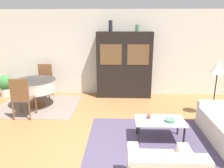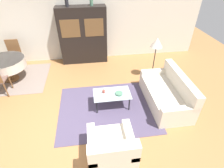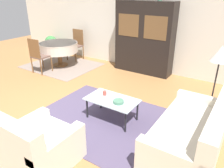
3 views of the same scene
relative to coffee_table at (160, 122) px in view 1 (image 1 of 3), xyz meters
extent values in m
plane|color=#9E6B3D|center=(-1.19, -0.61, -0.39)|extent=(14.00, 14.00, 0.00)
cube|color=beige|center=(-1.19, 3.02, 0.96)|extent=(10.00, 0.06, 2.70)
cube|color=#4C425B|center=(-0.14, -0.09, -0.39)|extent=(2.59, 2.11, 0.01)
cube|color=gray|center=(-3.13, 1.76, -0.39)|extent=(2.21, 1.84, 0.01)
cube|color=beige|center=(1.47, 0.77, 0.12)|extent=(0.93, 0.16, 0.12)
cube|color=beige|center=(-0.60, -1.50, 0.12)|extent=(0.16, 0.91, 0.12)
cube|color=beige|center=(0.14, -1.50, 0.12)|extent=(0.16, 0.91, 0.12)
cylinder|color=black|center=(-0.43, -0.23, -0.18)|extent=(0.04, 0.04, 0.41)
cylinder|color=black|center=(0.43, -0.23, -0.18)|extent=(0.04, 0.04, 0.41)
cylinder|color=black|center=(-0.43, 0.23, -0.18)|extent=(0.04, 0.04, 0.41)
cylinder|color=black|center=(0.43, 0.23, -0.18)|extent=(0.04, 0.04, 0.41)
cube|color=silver|center=(0.00, 0.00, 0.03)|extent=(0.98, 0.57, 0.02)
cube|color=black|center=(-0.68, 2.74, 0.63)|extent=(1.70, 0.47, 2.04)
cube|color=brown|center=(-1.08, 2.50, 0.99)|extent=(0.64, 0.01, 0.61)
cube|color=brown|center=(-0.27, 2.50, 0.99)|extent=(0.64, 0.01, 0.61)
cylinder|color=brown|center=(-3.18, 1.75, -0.37)|extent=(0.48, 0.48, 0.03)
cylinder|color=brown|center=(-3.18, 1.75, -0.16)|extent=(0.14, 0.14, 0.45)
cylinder|color=beige|center=(-3.18, 1.75, 0.22)|extent=(1.20, 1.20, 0.30)
cylinder|color=beige|center=(-3.18, 1.75, 0.35)|extent=(1.21, 1.21, 0.03)
cylinder|color=brown|center=(-3.39, 1.21, -0.15)|extent=(0.04, 0.04, 0.46)
cylinder|color=brown|center=(-2.98, 1.21, -0.15)|extent=(0.04, 0.04, 0.46)
cylinder|color=brown|center=(-3.39, 0.81, -0.15)|extent=(0.04, 0.04, 0.46)
cylinder|color=brown|center=(-2.98, 0.81, -0.15)|extent=(0.04, 0.04, 0.46)
cube|color=brown|center=(-3.18, 1.01, 0.10)|extent=(0.44, 0.44, 0.04)
cube|color=brown|center=(-3.18, 0.81, 0.38)|extent=(0.44, 0.04, 0.53)
cylinder|color=brown|center=(-2.98, 2.29, -0.15)|extent=(0.04, 0.04, 0.46)
cylinder|color=brown|center=(-3.39, 2.29, -0.15)|extent=(0.04, 0.04, 0.46)
cylinder|color=brown|center=(-2.98, 2.69, -0.15)|extent=(0.04, 0.04, 0.46)
cylinder|color=brown|center=(-3.39, 2.69, -0.15)|extent=(0.04, 0.04, 0.46)
cube|color=brown|center=(-3.18, 2.49, 0.10)|extent=(0.44, 0.44, 0.04)
cube|color=brown|center=(-3.18, 2.69, 0.38)|extent=(0.44, 0.04, 0.53)
cylinder|color=black|center=(1.55, 1.22, -0.38)|extent=(0.28, 0.28, 0.02)
cylinder|color=black|center=(1.55, 1.22, 0.19)|extent=(0.03, 0.03, 1.12)
cone|color=silver|center=(1.55, 1.22, 0.88)|extent=(0.36, 0.36, 0.29)
cylinder|color=#9E4238|center=(-0.22, 0.07, 0.09)|extent=(0.07, 0.07, 0.09)
cylinder|color=#4C7A60|center=(0.18, -0.06, 0.07)|extent=(0.20, 0.20, 0.05)
cylinder|color=#232328|center=(-1.10, 2.74, 1.81)|extent=(0.12, 0.12, 0.33)
cylinder|color=#4C7A60|center=(-0.30, 2.74, 1.75)|extent=(0.11, 0.11, 0.20)
cylinder|color=beige|center=(-4.49, 2.59, -0.26)|extent=(0.32, 0.32, 0.26)
sphere|color=#387A3D|center=(-4.49, 2.59, 0.06)|extent=(0.46, 0.46, 0.46)
camera|label=1|loc=(-0.81, -4.00, 1.92)|focal=35.00mm
camera|label=2|loc=(-0.50, -3.54, 2.98)|focal=28.00mm
camera|label=3|loc=(1.99, -3.04, 1.97)|focal=35.00mm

